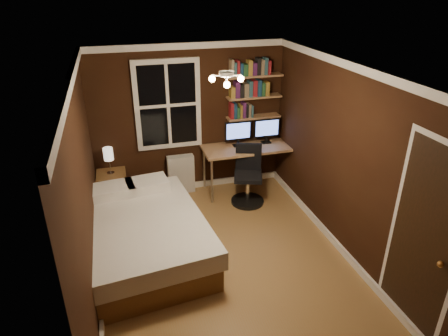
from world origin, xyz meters
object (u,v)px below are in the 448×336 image
object	(u,v)px
desk_lamp	(298,132)
office_chair	(248,181)
bedside_lamp	(109,161)
monitor_right	(267,131)
nightstand	(113,189)
bed	(143,236)
monitor_left	(238,134)
radiator	(181,174)
desk	(253,149)

from	to	relation	value
desk_lamp	office_chair	world-z (taller)	desk_lamp
bedside_lamp	monitor_right	distance (m)	2.64
desk_lamp	bedside_lamp	bearing A→B (deg)	175.97
nightstand	bed	bearing A→B (deg)	-75.66
nightstand	desk_lamp	size ratio (longest dim) A/B	1.30
bedside_lamp	monitor_left	bearing A→B (deg)	-0.12
monitor_left	radiator	bearing A→B (deg)	172.07
bed	nightstand	xyz separation A→B (m)	(-0.35, 1.48, -0.02)
bed	office_chair	xyz separation A→B (m)	(1.79, 0.99, 0.06)
bedside_lamp	desk_lamp	world-z (taller)	desk_lamp
radiator	desk	world-z (taller)	desk
radiator	monitor_right	world-z (taller)	monitor_right
nightstand	bedside_lamp	distance (m)	0.50
office_chair	nightstand	bearing A→B (deg)	-174.06
bedside_lamp	desk_lamp	xyz separation A→B (m)	(3.12, -0.22, 0.24)
nightstand	monitor_left	world-z (taller)	monitor_left
bed	monitor_right	distance (m)	2.81
desk	monitor_right	xyz separation A→B (m)	(0.27, 0.09, 0.27)
office_chair	desk	bearing A→B (deg)	80.76
desk	monitor_right	size ratio (longest dim) A/B	3.77
desk_lamp	office_chair	distance (m)	1.21
desk	desk_lamp	xyz separation A→B (m)	(0.76, -0.13, 0.28)
desk_lamp	monitor_right	bearing A→B (deg)	156.37
monitor_right	office_chair	xyz separation A→B (m)	(-0.49, -0.49, -0.65)
monitor_left	monitor_right	size ratio (longest dim) A/B	1.00
nightstand	monitor_right	size ratio (longest dim) A/B	1.26
bed	desk_lamp	distance (m)	3.13
nightstand	radiator	xyz separation A→B (m)	(1.14, 0.13, 0.05)
bed	monitor_right	bearing A→B (deg)	26.49
office_chair	radiator	bearing A→B (deg)	166.85
nightstand	desk_lamp	distance (m)	3.22
bedside_lamp	desk_lamp	distance (m)	3.14
bed	radiator	distance (m)	1.80
nightstand	monitor_left	bearing A→B (deg)	0.94
desk_lamp	desk	bearing A→B (deg)	170.30
desk	office_chair	world-z (taller)	office_chair
nightstand	desk	size ratio (longest dim) A/B	0.33
desk	desk_lamp	distance (m)	0.82
desk	desk_lamp	bearing A→B (deg)	-9.70
desk	office_chair	distance (m)	0.60
bed	desk	distance (m)	2.48
bedside_lamp	monitor_left	world-z (taller)	monitor_left
radiator	office_chair	size ratio (longest dim) A/B	0.69
nightstand	monitor_right	world-z (taller)	monitor_right
nightstand	radiator	world-z (taller)	radiator
nightstand	monitor_right	bearing A→B (deg)	0.96
radiator	monitor_right	size ratio (longest dim) A/B	1.49
bed	monitor_left	world-z (taller)	monitor_left
bed	radiator	xyz separation A→B (m)	(0.79, 1.61, 0.03)
office_chair	monitor_right	bearing A→B (deg)	64.14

